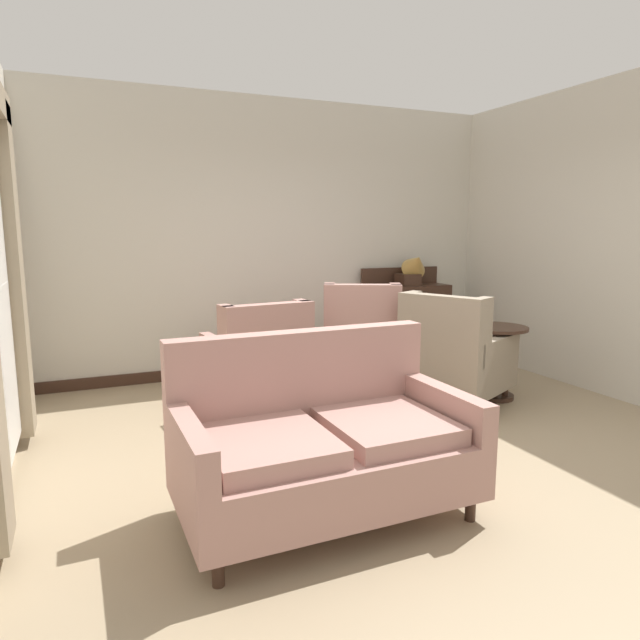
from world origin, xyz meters
TOP-DOWN VIEW (x-y plane):
  - ground at (0.00, 0.00)m, footprint 7.40×7.40m
  - wall_back at (0.00, 2.61)m, footprint 5.45×0.08m
  - wall_right at (2.64, 0.78)m, footprint 0.08×3.65m
  - baseboard_back at (0.00, 2.55)m, footprint 5.29×0.03m
  - coffee_table at (-0.20, 0.31)m, footprint 0.83×0.83m
  - porcelain_vase at (-0.16, 0.34)m, footprint 0.15×0.15m
  - settee at (-0.87, -0.69)m, footprint 1.65×0.93m
  - armchair_back_corner at (0.49, 1.48)m, footprint 1.03×1.09m
  - armchair_near_sideboard at (1.06, 0.69)m, footprint 1.15×1.11m
  - armchair_foreground_right at (-0.58, 1.48)m, footprint 0.93×0.89m
  - side_table at (1.54, 0.69)m, footprint 0.57×0.57m
  - sideboard at (1.54, 2.31)m, footprint 1.06×0.37m
  - gramophone at (1.58, 2.23)m, footprint 0.38×0.44m

SIDE VIEW (x-z plane):
  - ground at x=0.00m, z-range 0.00..0.00m
  - baseboard_back at x=0.00m, z-range 0.00..0.12m
  - settee at x=-0.87m, z-range -0.09..0.92m
  - coffee_table at x=-0.20m, z-range 0.16..0.68m
  - armchair_foreground_right at x=-0.58m, z-range -0.07..0.90m
  - side_table at x=1.54m, z-range 0.08..0.78m
  - armchair_near_sideboard at x=1.06m, z-range -0.09..0.96m
  - armchair_back_corner at x=0.49m, z-range -0.10..1.00m
  - sideboard at x=1.54m, z-range -0.04..1.11m
  - porcelain_vase at x=-0.16m, z-range 0.49..0.83m
  - gramophone at x=1.58m, z-range 0.93..1.40m
  - wall_back at x=0.00m, z-range 0.00..3.04m
  - wall_right at x=2.64m, z-range 0.00..3.04m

